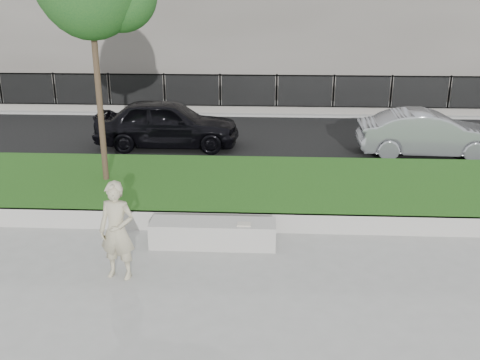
# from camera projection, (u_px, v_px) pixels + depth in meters

# --- Properties ---
(ground) EXTENTS (90.00, 90.00, 0.00)m
(ground) POSITION_uv_depth(u_px,v_px,m) (196.00, 254.00, 9.82)
(ground) COLOR gray
(ground) RESTS_ON ground
(grass_bank) EXTENTS (34.00, 4.00, 0.40)m
(grass_bank) POSITION_uv_depth(u_px,v_px,m) (213.00, 188.00, 12.58)
(grass_bank) COLOR #0D350D
(grass_bank) RESTS_ON ground
(grass_kerb) EXTENTS (34.00, 0.08, 0.40)m
(grass_kerb) POSITION_uv_depth(u_px,v_px,m) (203.00, 222.00, 10.73)
(grass_kerb) COLOR #A6A29B
(grass_kerb) RESTS_ON ground
(street) EXTENTS (34.00, 7.00, 0.04)m
(street) POSITION_uv_depth(u_px,v_px,m) (229.00, 137.00, 17.83)
(street) COLOR black
(street) RESTS_ON ground
(far_pavement) EXTENTS (34.00, 3.00, 0.12)m
(far_pavement) POSITION_uv_depth(u_px,v_px,m) (237.00, 108.00, 22.06)
(far_pavement) COLOR gray
(far_pavement) RESTS_ON ground
(iron_fence) EXTENTS (32.00, 0.30, 1.50)m
(iron_fence) POSITION_uv_depth(u_px,v_px,m) (236.00, 101.00, 20.96)
(iron_fence) COLOR slate
(iron_fence) RESTS_ON far_pavement
(stone_bench) EXTENTS (2.37, 0.59, 0.48)m
(stone_bench) POSITION_uv_depth(u_px,v_px,m) (213.00, 233.00, 10.10)
(stone_bench) COLOR #A6A29B
(stone_bench) RESTS_ON ground
(man) EXTENTS (0.67, 0.50, 1.69)m
(man) POSITION_uv_depth(u_px,v_px,m) (117.00, 231.00, 8.78)
(man) COLOR #B2A988
(man) RESTS_ON ground
(book) EXTENTS (0.25, 0.19, 0.03)m
(book) POSITION_uv_depth(u_px,v_px,m) (244.00, 224.00, 9.88)
(book) COLOR beige
(book) RESTS_ON stone_bench
(car_dark) EXTENTS (4.37, 1.77, 1.49)m
(car_dark) POSITION_uv_depth(u_px,v_px,m) (167.00, 123.00, 16.35)
(car_dark) COLOR black
(car_dark) RESTS_ON street
(car_silver) EXTENTS (4.04, 1.51, 1.32)m
(car_silver) POSITION_uv_depth(u_px,v_px,m) (428.00, 134.00, 15.47)
(car_silver) COLOR gray
(car_silver) RESTS_ON street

